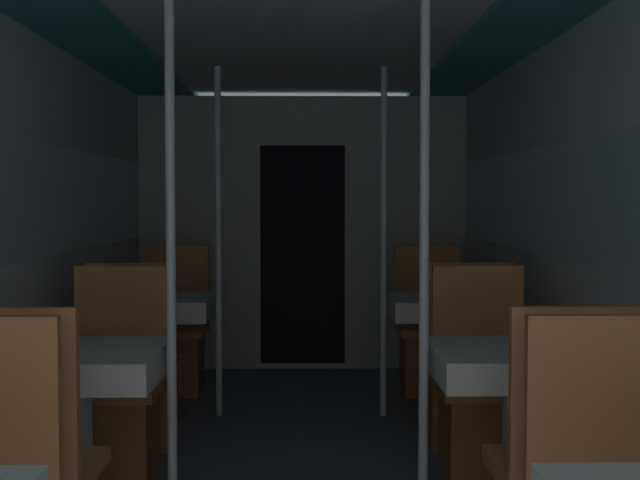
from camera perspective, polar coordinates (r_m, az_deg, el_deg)
The scene contains 17 objects.
wall_right at distance 3.93m, azimuth 17.34°, elevation -0.75°, with size 0.05×8.35×2.07m.
ceiling_panel at distance 3.81m, azimuth -1.40°, elevation 15.05°, with size 2.52×8.35×0.07m.
bulkhead_far at distance 6.78m, azimuth -1.12°, elevation 0.41°, with size 2.47×0.09×2.07m.
dining_table_left_1 at distance 3.60m, azimuth -15.30°, elevation -8.46°, with size 0.65×0.65×0.71m.
chair_left_far_1 at distance 4.29m, azimuth -13.04°, elevation -10.90°, with size 0.44×0.44×0.97m.
support_pole_left_1 at distance 3.47m, azimuth -9.52°, elevation -1.62°, with size 0.04×0.04×2.07m.
dining_table_left_2 at distance 5.38m, azimuth -10.39°, elevation -4.77°, with size 0.65×0.65×0.71m.
chair_left_near_2 at distance 4.80m, azimuth -11.66°, elevation -9.43°, with size 0.44×0.44×0.97m.
chair_left_far_2 at distance 6.05m, azimuth -9.34°, elevation -6.90°, with size 0.44×0.44×0.97m.
support_pole_left_2 at distance 5.29m, azimuth -6.51°, elevation -0.16°, with size 0.04×0.04×2.07m.
dining_table_right_1 at distance 3.59m, azimuth 12.52°, elevation -8.49°, with size 0.65×0.65×0.71m.
chair_right_far_1 at distance 4.27m, azimuth 10.44°, elevation -10.93°, with size 0.44×0.44×0.97m.
support_pole_right_1 at distance 3.46m, azimuth 6.68°, elevation -1.62°, with size 0.04×0.04×2.07m.
dining_table_right_2 at distance 5.36m, azimuth 7.99°, elevation -4.77°, with size 0.65×0.65×0.71m.
chair_right_near_2 at distance 4.79m, azimuth 9.17°, elevation -9.45°, with size 0.44×0.44×0.97m.
chair_right_far_2 at distance 6.04m, azimuth 7.02°, elevation -6.90°, with size 0.44×0.44×0.97m.
support_pole_right_2 at distance 5.28m, azimuth 4.09°, elevation -0.16°, with size 0.04×0.04×2.07m.
Camera 1 is at (0.04, -0.95, 1.29)m, focal length 50.00 mm.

